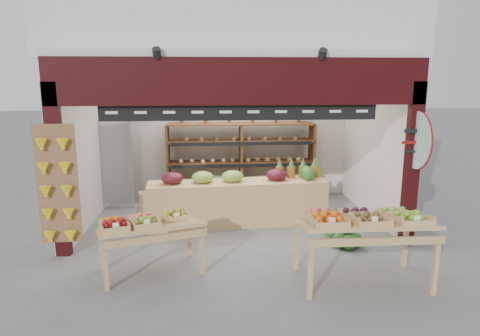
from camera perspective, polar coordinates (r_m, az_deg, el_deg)
name	(u,v)px	position (r m, az deg, el deg)	size (l,w,h in m)	color
ground	(236,227)	(7.98, -0.58, -7.86)	(60.00, 60.00, 0.00)	slate
shop_structure	(230,17)	(9.20, -1.38, 19.54)	(6.36, 5.12, 5.40)	silver
banana_board	(57,187)	(6.88, -23.20, -2.38)	(0.60, 0.15, 1.80)	#895E3E
gift_sign	(417,140)	(7.20, 22.52, 3.43)	(0.04, 0.93, 0.92)	silver
back_shelving	(241,145)	(9.47, 0.11, 3.11)	(3.26, 0.53, 1.99)	brown
refrigerator	(119,161)	(9.55, -15.85, 0.87)	(0.74, 0.74, 1.89)	silver
cardboard_stack	(161,211)	(8.25, -10.51, -5.70)	(1.01, 0.77, 0.63)	beige
mid_counter	(237,201)	(8.00, -0.35, -4.38)	(3.34, 0.86, 1.05)	tan
display_table_left	(143,225)	(6.13, -12.83, -7.40)	(1.58, 1.17, 0.92)	tan
display_table_right	(364,221)	(5.90, 16.18, -6.80)	(1.72, 0.97, 1.08)	tan
watermelon_pile	(343,236)	(7.29, 13.60, -8.84)	(0.60, 0.60, 0.47)	#1B521C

